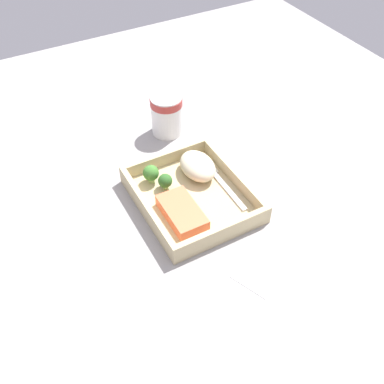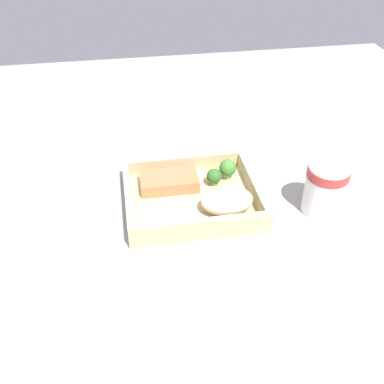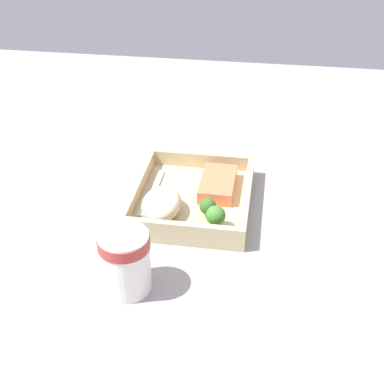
# 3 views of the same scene
# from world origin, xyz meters

# --- Properties ---
(ground_plane) EXTENTS (1.60, 1.60, 0.02)m
(ground_plane) POSITION_xyz_m (0.00, 0.00, -0.01)
(ground_plane) COLOR gray
(takeout_tray) EXTENTS (0.25, 0.22, 0.01)m
(takeout_tray) POSITION_xyz_m (0.00, 0.00, 0.01)
(takeout_tray) COLOR tan
(takeout_tray) RESTS_ON ground_plane
(tray_rim) EXTENTS (0.25, 0.22, 0.03)m
(tray_rim) POSITION_xyz_m (0.00, 0.00, 0.03)
(tray_rim) COLOR tan
(tray_rim) RESTS_ON takeout_tray
(salmon_fillet) EXTENTS (0.11, 0.06, 0.03)m
(salmon_fillet) POSITION_xyz_m (-0.04, 0.04, 0.02)
(salmon_fillet) COLOR #F47047
(salmon_fillet) RESTS_ON takeout_tray
(mashed_potatoes) EXTENTS (0.10, 0.07, 0.04)m
(mashed_potatoes) POSITION_xyz_m (0.06, -0.05, 0.03)
(mashed_potatoes) COLOR beige
(mashed_potatoes) RESTS_ON takeout_tray
(broccoli_floret_1) EXTENTS (0.03, 0.03, 0.04)m
(broccoli_floret_1) POSITION_xyz_m (0.08, 0.05, 0.04)
(broccoli_floret_1) COLOR #89AE65
(broccoli_floret_1) RESTS_ON takeout_tray
(broccoli_floret_2) EXTENTS (0.03, 0.03, 0.04)m
(broccoli_floret_2) POSITION_xyz_m (0.05, 0.04, 0.03)
(broccoli_floret_2) COLOR #83AD5D
(broccoli_floret_2) RESTS_ON takeout_tray
(fork) EXTENTS (0.16, 0.02, 0.00)m
(fork) POSITION_xyz_m (0.00, -0.08, 0.01)
(fork) COLOR silver
(fork) RESTS_ON takeout_tray
(paper_cup) EXTENTS (0.08, 0.08, 0.10)m
(paper_cup) POSITION_xyz_m (0.24, -0.06, 0.06)
(paper_cup) COLOR white
(paper_cup) RESTS_ON ground_plane
(receipt_slip) EXTENTS (0.13, 0.16, 0.00)m
(receipt_slip) POSITION_xyz_m (-0.21, -0.04, 0.00)
(receipt_slip) COLOR white
(receipt_slip) RESTS_ON ground_plane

